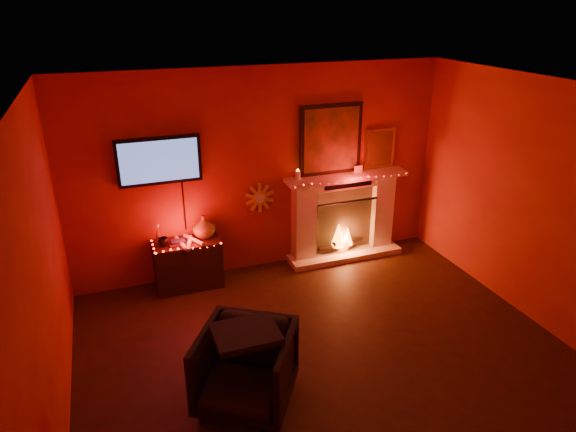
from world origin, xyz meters
The scene contains 6 objects.
room centered at (0.00, 0.00, 1.35)m, with size 5.00×5.00×5.00m.
fireplace centered at (1.14, 2.39, 0.72)m, with size 1.72×0.40×2.18m.
tv centered at (-1.30, 2.45, 1.65)m, with size 1.00×0.07×1.24m.
sunburst_clock centered at (-0.05, 2.48, 1.00)m, with size 0.40×0.03×0.40m.
console_table centered at (-1.07, 2.26, 0.37)m, with size 0.83×0.51×0.92m.
armchair centered at (-0.97, 0.00, 0.38)m, with size 0.81×0.83×0.76m, color black.
Camera 1 is at (-1.89, -3.60, 3.43)m, focal length 32.00 mm.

